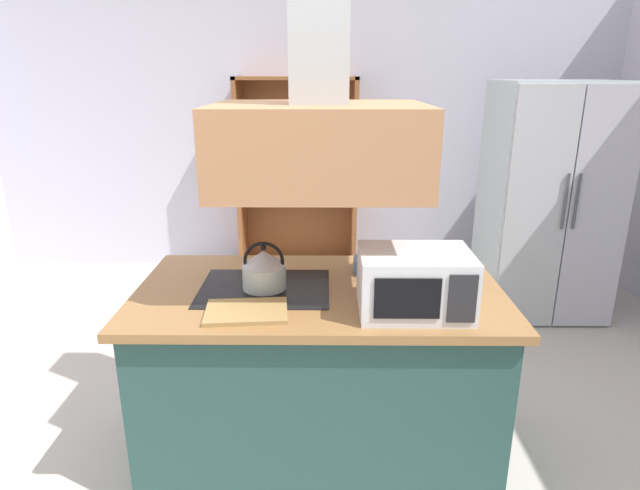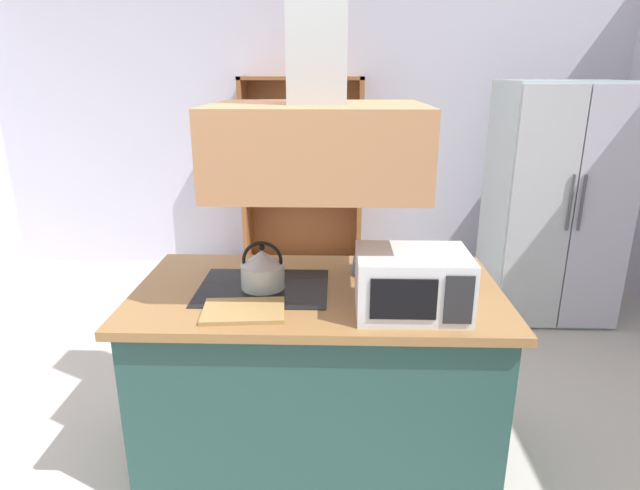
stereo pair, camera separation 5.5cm
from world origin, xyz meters
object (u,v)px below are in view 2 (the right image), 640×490
object	(u,v)px
dish_cabinet	(303,189)
kettle	(263,269)
cutting_board	(244,311)
microwave	(412,283)
fruit_bowl	(380,264)
refrigerator	(553,202)

from	to	relation	value
dish_cabinet	kettle	xyz separation A→B (m)	(-0.02, -2.69, 0.19)
cutting_board	microwave	xyz separation A→B (m)	(0.70, 0.03, 0.12)
cutting_board	fruit_bowl	size ratio (longest dim) A/B	1.24
dish_cabinet	kettle	bearing A→B (deg)	-90.42
dish_cabinet	kettle	distance (m)	2.69
refrigerator	kettle	world-z (taller)	refrigerator
refrigerator	kettle	bearing A→B (deg)	-138.72
fruit_bowl	refrigerator	bearing A→B (deg)	46.69
refrigerator	microwave	bearing A→B (deg)	-124.10
kettle	cutting_board	size ratio (longest dim) A/B	0.66
dish_cabinet	cutting_board	distance (m)	2.96
kettle	cutting_board	world-z (taller)	kettle
kettle	microwave	bearing A→B (deg)	-20.10
kettle	microwave	size ratio (longest dim) A/B	0.49
kettle	microwave	distance (m)	0.70
cutting_board	microwave	bearing A→B (deg)	2.71
cutting_board	fruit_bowl	bearing A→B (deg)	39.45
cutting_board	fruit_bowl	xyz separation A→B (m)	(0.61, 0.50, 0.03)
refrigerator	microwave	world-z (taller)	refrigerator
refrigerator	cutting_board	size ratio (longest dim) A/B	5.31
kettle	fruit_bowl	world-z (taller)	kettle
microwave	fruit_bowl	xyz separation A→B (m)	(-0.09, 0.47, -0.09)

